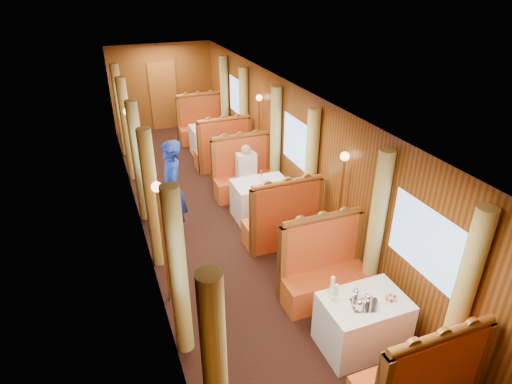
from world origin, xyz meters
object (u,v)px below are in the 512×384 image
banquette_near_fwd (416,384)px  banquette_far_aft (202,126)px  banquette_mid_fwd (282,223)px  teapot_back (356,295)px  passenger (247,167)px  table_near (362,323)px  teapot_right (368,301)px  fruit_plate (391,299)px  rose_vase_mid (261,174)px  banquette_mid_aft (243,176)px  table_far (212,140)px  steward (173,190)px  table_mid (261,200)px  banquette_far_fwd (223,152)px  teapot_left (359,307)px  tea_tray (366,306)px  banquette_near_aft (323,273)px  rose_vase_far (209,120)px

banquette_near_fwd → banquette_far_aft: bearing=90.0°
banquette_mid_fwd → teapot_back: bearing=-92.4°
passenger → banquette_mid_fwd: bearing=-90.0°
table_near → banquette_far_aft: 8.01m
banquette_near_fwd → teapot_right: 1.01m
fruit_plate → rose_vase_mid: bearing=94.4°
banquette_mid_aft → table_far: size_ratio=1.28×
steward → table_mid: bearing=94.1°
banquette_mid_aft → banquette_far_fwd: same height
teapot_left → steward: bearing=90.9°
banquette_near_fwd → banquette_mid_aft: size_ratio=1.00×
banquette_mid_fwd → banquette_mid_aft: size_ratio=1.00×
banquette_far_aft → tea_tray: banquette_far_aft is taller
banquette_far_aft → banquette_near_aft: bearing=-90.0°
table_far → banquette_far_aft: 1.02m
teapot_left → passenger: passenger is taller
banquette_near_fwd → banquette_far_fwd: bearing=90.0°
tea_tray → rose_vase_mid: (0.07, 3.60, 0.17)m
banquette_near_aft → banquette_far_fwd: (0.00, 4.97, 0.00)m
table_near → teapot_left: size_ratio=6.80×
passenger → table_mid: bearing=-90.0°
banquette_near_aft → banquette_far_aft: 7.00m
fruit_plate → steward: size_ratio=0.12×
banquette_mid_aft → passenger: size_ratio=1.76×
table_near → steward: size_ratio=0.57×
banquette_far_aft → tea_tray: 8.11m
table_far → teapot_left: (-0.18, -7.12, 0.44)m
banquette_mid_fwd → teapot_right: banquette_mid_fwd is taller
teapot_right → rose_vase_mid: rose_vase_mid is taller
banquette_far_aft → passenger: banquette_far_aft is taller
table_mid → banquette_mid_fwd: banquette_mid_fwd is taller
teapot_back → steward: (-1.59, 3.38, 0.11)m
table_near → rose_vase_far: (-0.04, 7.03, 0.55)m
banquette_near_aft → table_far: size_ratio=1.28×
rose_vase_mid → banquette_far_fwd: bearing=90.3°
table_far → teapot_left: teapot_left is taller
banquette_far_fwd → banquette_far_aft: same height
rose_vase_mid → rose_vase_far: 3.51m
banquette_near_aft → banquette_near_fwd: bearing=-90.0°
tea_tray → table_far: bearing=89.5°
teapot_left → fruit_plate: teapot_left is taller
teapot_right → passenger: (0.04, 4.38, -0.07)m
teapot_back → fruit_plate: (0.39, -0.18, -0.04)m
banquette_far_fwd → banquette_far_aft: 2.03m
banquette_mid_fwd → passenger: size_ratio=1.76×
fruit_plate → table_mid: bearing=94.6°
banquette_mid_aft → rose_vase_mid: bearing=-89.4°
banquette_far_aft → fruit_plate: size_ratio=5.84×
teapot_left → banquette_mid_fwd: bearing=64.1°
banquette_far_aft → banquette_mid_aft: bearing=-90.0°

